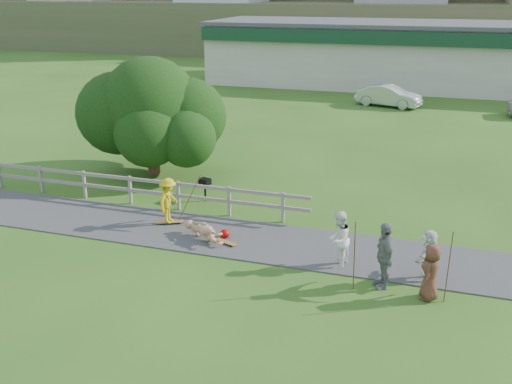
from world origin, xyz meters
TOP-DOWN VIEW (x-y plane):
  - ground at (0.00, 0.00)m, footprint 260.00×260.00m
  - path at (0.00, 1.50)m, footprint 34.00×3.00m
  - fence at (-4.62, 3.30)m, footprint 15.05×0.10m
  - strip_mall at (4.00, 34.94)m, footprint 32.50×10.75m
  - skater_rider at (-1.69, 1.89)m, footprint 0.63×1.05m
  - skater_fallen at (-0.06, 1.05)m, footprint 1.26×1.72m
  - spectator_a at (4.42, 0.55)m, footprint 0.79×0.94m
  - spectator_b at (5.80, -0.28)m, footprint 0.84×1.21m
  - spectator_c at (7.04, -0.56)m, footprint 0.66×0.86m
  - spectator_d at (6.93, 0.49)m, footprint 0.66×1.46m
  - car_silver at (3.54, 25.35)m, footprint 4.66×2.62m
  - tree at (-4.86, 6.90)m, footprint 6.76×6.76m
  - bbq at (-1.40, 4.43)m, footprint 0.49×0.43m
  - longboard_rider at (-1.69, 1.89)m, footprint 0.97×0.60m
  - longboard_fallen at (0.74, 0.95)m, footprint 0.83×0.46m
  - helmet at (0.54, 1.40)m, footprint 0.32×0.32m
  - pole_rider at (-1.09, 2.29)m, footprint 0.03×0.03m
  - pole_spec_left at (5.04, -0.66)m, footprint 0.03×0.03m
  - pole_spec_right at (7.45, -0.60)m, footprint 0.03×0.03m

SIDE VIEW (x-z plane):
  - ground at x=0.00m, z-range 0.00..0.00m
  - path at x=0.00m, z-range 0.00..0.04m
  - longboard_fallen at x=0.74m, z-range 0.00..0.09m
  - longboard_rider at x=-1.69m, z-range 0.00..0.11m
  - helmet at x=0.54m, z-range 0.00..0.32m
  - skater_fallen at x=-0.06m, z-range 0.00..0.64m
  - bbq at x=-1.40m, z-range 0.00..0.90m
  - fence at x=-4.62m, z-range 0.17..1.27m
  - car_silver at x=3.54m, z-range 0.00..1.45m
  - spectator_d at x=6.93m, z-range 0.00..1.52m
  - spectator_c at x=7.04m, z-range 0.00..1.55m
  - skater_rider at x=-1.69m, z-range 0.00..1.59m
  - spectator_a at x=4.42m, z-range 0.00..1.72m
  - spectator_b at x=5.80m, z-range 0.00..1.90m
  - pole_spec_left at x=5.04m, z-range 0.00..2.00m
  - pole_spec_right at x=7.45m, z-range 0.00..2.01m
  - pole_rider at x=-1.09m, z-range 0.00..2.01m
  - tree at x=-4.86m, z-range 0.00..4.35m
  - strip_mall at x=4.00m, z-range 0.03..5.13m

